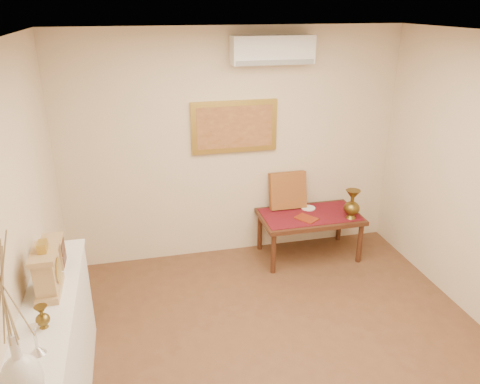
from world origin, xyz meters
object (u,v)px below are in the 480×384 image
object	(u,v)px
brass_urn_tall	(352,201)
mantel_clock	(47,271)
display_ledge	(57,365)
wooden_chest	(54,252)
white_vase	(8,316)
low_table	(310,220)

from	to	relation	value
brass_urn_tall	mantel_clock	xyz separation A→B (m)	(-3.10, -1.47, 0.38)
brass_urn_tall	display_ledge	size ratio (longest dim) A/B	0.21
display_ledge	wooden_chest	distance (m)	0.85
white_vase	wooden_chest	xyz separation A→B (m)	(-0.03, 1.42, -0.43)
display_ledge	mantel_clock	size ratio (longest dim) A/B	4.93
mantel_clock	low_table	bearing A→B (deg)	32.05
wooden_chest	low_table	size ratio (longest dim) A/B	0.20
brass_urn_tall	wooden_chest	world-z (taller)	wooden_chest
brass_urn_tall	wooden_chest	xyz separation A→B (m)	(-3.12, -1.09, 0.33)
brass_urn_tall	display_ledge	world-z (taller)	brass_urn_tall
mantel_clock	wooden_chest	xyz separation A→B (m)	(-0.01, 0.38, -0.05)
white_vase	display_ledge	world-z (taller)	white_vase
mantel_clock	display_ledge	bearing A→B (deg)	-91.23
low_table	mantel_clock	bearing A→B (deg)	-147.95
display_ledge	brass_urn_tall	bearing A→B (deg)	28.34
wooden_chest	white_vase	bearing A→B (deg)	-88.81
display_ledge	wooden_chest	xyz separation A→B (m)	(-0.01, 0.59, 0.61)
display_ledge	wooden_chest	bearing A→B (deg)	90.70
white_vase	mantel_clock	bearing A→B (deg)	90.98
mantel_clock	wooden_chest	world-z (taller)	mantel_clock
low_table	brass_urn_tall	bearing A→B (deg)	-25.23
wooden_chest	mantel_clock	bearing A→B (deg)	-88.24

